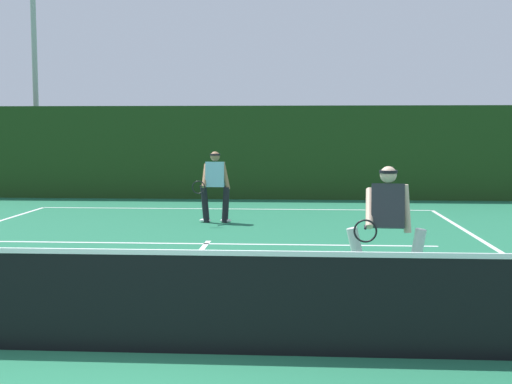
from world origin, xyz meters
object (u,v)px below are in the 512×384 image
object	(u,v)px
player_near	(387,222)
light_pole	(34,35)
tennis_ball	(44,280)
player_far	(215,184)

from	to	relation	value
player_near	light_pole	size ratio (longest dim) A/B	0.19
tennis_ball	light_pole	xyz separation A→B (m)	(-5.27, 13.10, 5.22)
player_near	light_pole	world-z (taller)	light_pole
tennis_ball	light_pole	bearing A→B (deg)	111.92
player_near	tennis_ball	bearing A→B (deg)	4.04
tennis_ball	light_pole	world-z (taller)	light_pole
tennis_ball	player_far	bearing A→B (deg)	74.92
player_near	light_pole	xyz separation A→B (m)	(-9.97, 13.23, 4.35)
light_pole	player_far	bearing A→B (deg)	-45.45
player_near	player_far	distance (m)	6.93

